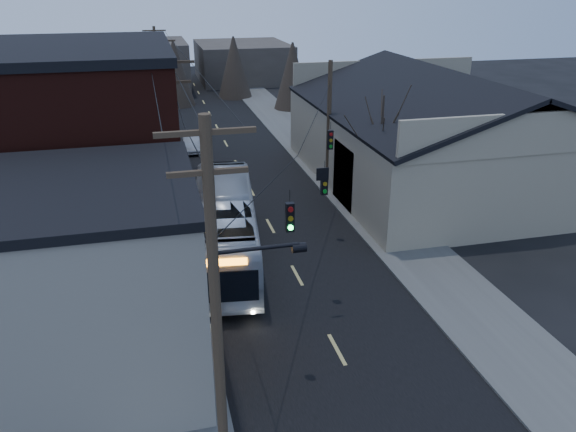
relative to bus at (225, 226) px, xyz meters
name	(u,v)px	position (x,y,z in m)	size (l,w,h in m)	color
road_surface	(241,172)	(3.00, 13.21, -1.74)	(9.00, 110.00, 0.02)	black
sidewalk_left	(151,179)	(-3.50, 13.21, -1.69)	(4.00, 110.00, 0.12)	#474744
sidewalk_right	(326,165)	(9.50, 13.21, -1.69)	(4.00, 110.00, 0.12)	#474744
building_clapboard	(79,286)	(-6.00, -7.79, 1.75)	(8.00, 8.00, 7.00)	gray
building_brick	(74,155)	(-7.00, 3.21, 3.25)	(10.00, 12.00, 10.00)	black
building_left_far	(105,114)	(-6.50, 19.21, 1.75)	(9.00, 14.00, 7.00)	#39322D
warehouse	(439,143)	(16.00, 8.21, 0.95)	(16.16, 20.60, 7.73)	gray
building_far_left	(146,66)	(-3.00, 48.21, 1.25)	(10.00, 12.00, 6.00)	#39322D
building_far_right	(243,62)	(10.00, 53.21, 0.75)	(12.00, 14.00, 5.00)	#39322D
bare_tree	(380,158)	(9.50, 3.21, 1.85)	(0.40, 0.40, 7.20)	black
utility_lines	(203,128)	(-0.11, 7.35, 3.21)	(11.24, 45.28, 10.50)	#382B1E
bus	(225,226)	(0.00, 0.00, 0.00)	(2.93, 12.53, 3.49)	#B0B5BD
parked_car	(192,142)	(0.00, 19.90, -1.05)	(1.47, 4.21, 1.39)	#A2A3A9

